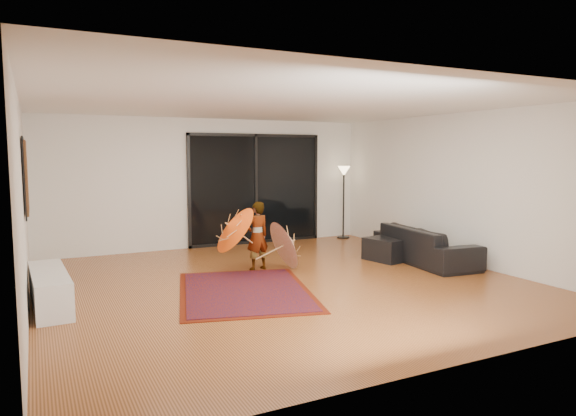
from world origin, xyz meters
TOP-DOWN VIEW (x-y plane):
  - floor at (0.00, 0.00)m, footprint 7.00×7.00m
  - ceiling at (0.00, 0.00)m, footprint 7.00×7.00m
  - wall_back at (0.00, 3.50)m, footprint 7.00×0.00m
  - wall_front at (0.00, -3.50)m, footprint 7.00×0.00m
  - wall_left at (-3.50, 0.00)m, footprint 0.00×7.00m
  - wall_right at (3.50, 0.00)m, footprint 0.00×7.00m
  - sliding_door at (1.00, 3.47)m, footprint 3.06×0.07m
  - painting at (-3.46, 1.00)m, footprint 0.04×1.28m
  - media_console at (-3.25, 0.23)m, footprint 0.49×1.68m
  - speaker at (-3.25, -0.41)m, footprint 0.32×0.32m
  - persian_rug at (-0.73, -0.20)m, footprint 2.41×2.92m
  - sofa at (2.95, 0.20)m, footprint 1.10×2.30m
  - ottoman at (2.50, 0.67)m, footprint 0.86×0.86m
  - floor_lamp at (3.10, 3.17)m, footprint 0.29×0.29m
  - child at (-0.01, 1.01)m, footprint 0.47×0.35m
  - parasol_orange at (-0.56, 0.96)m, footprint 0.68×0.89m
  - parasol_white at (0.59, 0.86)m, footprint 0.52×0.87m

SIDE VIEW (x-z plane):
  - floor at x=0.00m, z-range 0.00..0.00m
  - persian_rug at x=-0.73m, z-range 0.00..0.02m
  - speaker at x=-3.25m, z-range 0.00..0.32m
  - ottoman at x=2.50m, z-range 0.00..0.41m
  - media_console at x=-3.25m, z-range 0.00..0.46m
  - sofa at x=2.95m, z-range 0.00..0.65m
  - parasol_white at x=0.59m, z-range 0.05..0.96m
  - child at x=-0.01m, z-range 0.00..1.17m
  - parasol_orange at x=-0.56m, z-range 0.28..1.18m
  - sliding_door at x=1.00m, z-range 0.00..2.40m
  - floor_lamp at x=3.10m, z-range 0.49..2.17m
  - wall_back at x=0.00m, z-range -2.15..4.85m
  - wall_front at x=0.00m, z-range -2.15..4.85m
  - wall_left at x=-3.50m, z-range -2.15..4.85m
  - wall_right at x=3.50m, z-range -2.15..4.85m
  - painting at x=-3.46m, z-range 1.11..2.19m
  - ceiling at x=0.00m, z-range 2.70..2.70m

